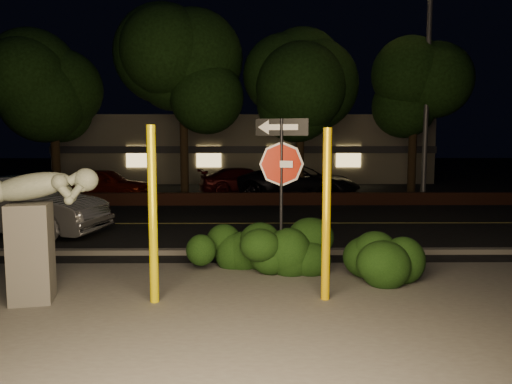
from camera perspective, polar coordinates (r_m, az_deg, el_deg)
ground at (r=18.78m, az=-1.80°, el=-2.05°), size 90.00×90.00×0.00m
patio at (r=8.06m, az=-3.43°, el=-13.51°), size 14.00×6.00×0.02m
road at (r=15.81m, az=-2.02°, el=-3.63°), size 80.00×8.00×0.01m
lane_marking at (r=15.81m, az=-2.02°, el=-3.58°), size 80.00×0.12×0.00m
curb at (r=11.79m, az=-2.50°, el=-6.82°), size 80.00×0.25×0.12m
brick_wall at (r=20.03m, az=-1.73°, el=-0.80°), size 40.00×0.35×0.50m
parking_lot at (r=25.72m, az=-1.48°, el=0.25°), size 40.00×12.00×0.01m
building at (r=33.57m, az=-1.29°, el=5.09°), size 22.00×10.20×4.00m
tree_far_a at (r=23.29m, az=-22.27°, el=12.29°), size 4.60×4.60×7.43m
tree_far_b at (r=22.21m, az=-8.37°, el=14.86°), size 5.20×5.20×8.41m
tree_far_c at (r=21.67m, az=5.13°, el=14.07°), size 4.80×4.80×7.84m
tree_far_d at (r=23.15m, az=17.72°, el=12.69°), size 4.40×4.40×7.42m
yellow_pole_left at (r=8.29m, az=-11.71°, el=-2.65°), size 0.15×0.15×2.94m
yellow_pole_right at (r=8.34m, az=8.04°, el=-2.68°), size 0.14×0.14×2.89m
signpost at (r=9.79m, az=2.92°, el=3.16°), size 1.02×0.32×3.09m
sculpture at (r=8.97m, az=-24.23°, el=-3.02°), size 2.08×0.95×2.23m
hedge_center at (r=10.45m, az=-3.15°, el=-6.08°), size 2.03×1.19×0.99m
hedge_right at (r=10.02m, az=3.94°, el=-6.01°), size 2.08×1.66×1.20m
hedge_far_right at (r=9.87m, az=15.48°, el=-6.81°), size 1.75×1.34×1.08m
streetlight at (r=22.29m, az=18.49°, el=14.68°), size 1.52×0.58×10.24m
silver_sedan at (r=15.32m, az=-25.50°, el=-1.52°), size 5.19×2.82×1.62m
parked_car_red at (r=22.87m, az=-16.98°, el=0.92°), size 4.18×2.06×1.37m
parked_car_darkred at (r=23.45m, az=-1.16°, el=1.21°), size 4.70×2.73×1.28m
parked_car_dark at (r=22.26m, az=4.98°, el=1.17°), size 5.83×3.97×1.48m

